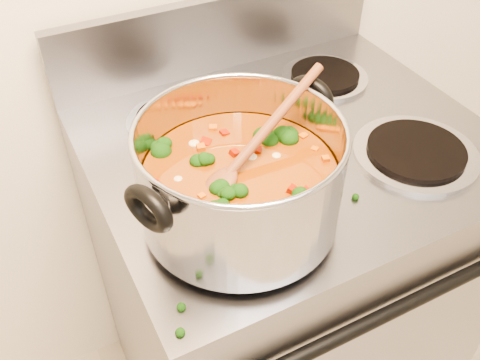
# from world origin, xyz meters

# --- Properties ---
(electric_range) EXTENTS (0.74, 0.67, 1.08)m
(electric_range) POSITION_xyz_m (0.07, 1.16, 0.47)
(electric_range) COLOR gray
(electric_range) RESTS_ON ground
(stockpot) EXTENTS (0.36, 0.30, 0.18)m
(stockpot) POSITION_xyz_m (-0.12, 1.01, 1.01)
(stockpot) COLOR #AAAAB2
(stockpot) RESTS_ON electric_range
(wooden_spoon) EXTENTS (0.26, 0.12, 0.12)m
(wooden_spoon) POSITION_xyz_m (-0.10, 1.02, 1.05)
(wooden_spoon) COLOR brown
(wooden_spoon) RESTS_ON stockpot
(cooktop_crumbs) EXTENTS (0.16, 0.36, 0.01)m
(cooktop_crumbs) POSITION_xyz_m (0.08, 1.05, 0.92)
(cooktop_crumbs) COLOR black
(cooktop_crumbs) RESTS_ON electric_range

